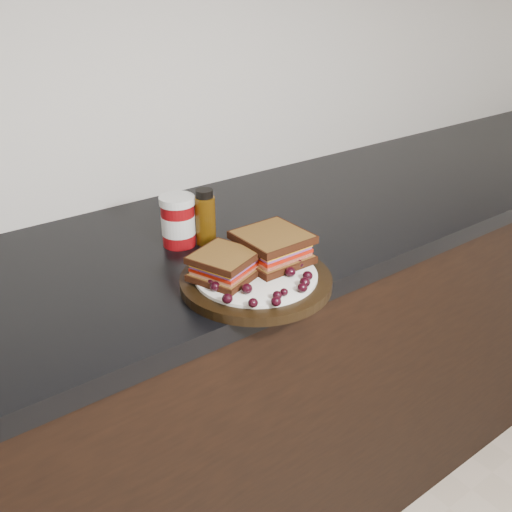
% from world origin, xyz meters
% --- Properties ---
extents(wall_back, '(4.00, 0.01, 2.70)m').
position_xyz_m(wall_back, '(0.00, 2.00, 1.35)').
color(wall_back, white).
rests_on(wall_back, ground_plane).
extents(base_cabinets, '(3.96, 0.58, 0.86)m').
position_xyz_m(base_cabinets, '(0.00, 1.70, 0.43)').
color(base_cabinets, black).
rests_on(base_cabinets, ground_plane).
extents(countertop, '(3.98, 0.60, 0.04)m').
position_xyz_m(countertop, '(0.00, 1.70, 0.88)').
color(countertop, black).
rests_on(countertop, base_cabinets).
extents(plate, '(0.28, 0.28, 0.02)m').
position_xyz_m(plate, '(0.17, 1.48, 0.91)').
color(plate, black).
rests_on(plate, countertop).
extents(sandwich_left, '(0.13, 0.13, 0.05)m').
position_xyz_m(sandwich_left, '(0.12, 1.50, 0.95)').
color(sandwich_left, brown).
rests_on(sandwich_left, plate).
extents(sandwich_right, '(0.12, 0.12, 0.06)m').
position_xyz_m(sandwich_right, '(0.23, 1.50, 0.95)').
color(sandwich_right, brown).
rests_on(sandwich_right, plate).
extents(grape_0, '(0.02, 0.02, 0.02)m').
position_xyz_m(grape_0, '(0.07, 1.42, 0.93)').
color(grape_0, black).
rests_on(grape_0, plate).
extents(grape_1, '(0.02, 0.02, 0.02)m').
position_xyz_m(grape_1, '(0.12, 1.43, 0.93)').
color(grape_1, black).
rests_on(grape_1, plate).
extents(grape_2, '(0.02, 0.02, 0.02)m').
position_xyz_m(grape_2, '(0.10, 1.39, 0.93)').
color(grape_2, black).
rests_on(grape_2, plate).
extents(grape_3, '(0.02, 0.02, 0.02)m').
position_xyz_m(grape_3, '(0.13, 1.37, 0.93)').
color(grape_3, black).
rests_on(grape_3, plate).
extents(grape_4, '(0.02, 0.02, 0.02)m').
position_xyz_m(grape_4, '(0.15, 1.38, 0.93)').
color(grape_4, black).
rests_on(grape_4, plate).
extents(grape_5, '(0.01, 0.01, 0.01)m').
position_xyz_m(grape_5, '(0.16, 1.39, 0.93)').
color(grape_5, black).
rests_on(grape_5, plate).
extents(grape_6, '(0.02, 0.02, 0.02)m').
position_xyz_m(grape_6, '(0.20, 1.38, 0.93)').
color(grape_6, black).
rests_on(grape_6, plate).
extents(grape_7, '(0.02, 0.02, 0.02)m').
position_xyz_m(grape_7, '(0.21, 1.39, 0.93)').
color(grape_7, black).
rests_on(grape_7, plate).
extents(grape_8, '(0.02, 0.02, 0.02)m').
position_xyz_m(grape_8, '(0.23, 1.40, 0.93)').
color(grape_8, black).
rests_on(grape_8, plate).
extents(grape_9, '(0.02, 0.02, 0.02)m').
position_xyz_m(grape_9, '(0.21, 1.43, 0.93)').
color(grape_9, black).
rests_on(grape_9, plate).
extents(grape_10, '(0.02, 0.02, 0.02)m').
position_xyz_m(grape_10, '(0.25, 1.45, 0.93)').
color(grape_10, black).
rests_on(grape_10, plate).
extents(grape_11, '(0.02, 0.02, 0.02)m').
position_xyz_m(grape_11, '(0.25, 1.47, 0.93)').
color(grape_11, black).
rests_on(grape_11, plate).
extents(grape_12, '(0.02, 0.02, 0.02)m').
position_xyz_m(grape_12, '(0.25, 1.48, 0.93)').
color(grape_12, black).
rests_on(grape_12, plate).
extents(grape_13, '(0.02, 0.02, 0.02)m').
position_xyz_m(grape_13, '(0.25, 1.52, 0.93)').
color(grape_13, black).
rests_on(grape_13, plate).
extents(grape_14, '(0.02, 0.02, 0.02)m').
position_xyz_m(grape_14, '(0.22, 1.52, 0.93)').
color(grape_14, black).
rests_on(grape_14, plate).
extents(grape_15, '(0.02, 0.02, 0.02)m').
position_xyz_m(grape_15, '(0.15, 1.51, 0.93)').
color(grape_15, black).
rests_on(grape_15, plate).
extents(grape_16, '(0.02, 0.02, 0.01)m').
position_xyz_m(grape_16, '(0.10, 1.52, 0.93)').
color(grape_16, black).
rests_on(grape_16, plate).
extents(grape_17, '(0.02, 0.02, 0.02)m').
position_xyz_m(grape_17, '(0.11, 1.51, 0.93)').
color(grape_17, black).
rests_on(grape_17, plate).
extents(grape_18, '(0.02, 0.02, 0.02)m').
position_xyz_m(grape_18, '(0.08, 1.48, 0.93)').
color(grape_18, black).
rests_on(grape_18, plate).
extents(grape_19, '(0.02, 0.02, 0.02)m').
position_xyz_m(grape_19, '(0.08, 1.47, 0.93)').
color(grape_19, black).
rests_on(grape_19, plate).
extents(grape_20, '(0.02, 0.02, 0.01)m').
position_xyz_m(grape_20, '(0.12, 1.51, 0.93)').
color(grape_20, black).
rests_on(grape_20, plate).
extents(grape_21, '(0.02, 0.02, 0.02)m').
position_xyz_m(grape_21, '(0.11, 1.49, 0.93)').
color(grape_21, black).
rests_on(grape_21, plate).
extents(grape_22, '(0.02, 0.02, 0.02)m').
position_xyz_m(grape_22, '(0.11, 1.47, 0.93)').
color(grape_22, black).
rests_on(grape_22, plate).
extents(condiment_jar, '(0.10, 0.10, 0.11)m').
position_xyz_m(condiment_jar, '(0.15, 1.71, 0.95)').
color(condiment_jar, maroon).
rests_on(condiment_jar, countertop).
extents(oil_bottle, '(0.05, 0.05, 0.12)m').
position_xyz_m(oil_bottle, '(0.20, 1.69, 0.96)').
color(oil_bottle, '#442906').
rests_on(oil_bottle, countertop).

